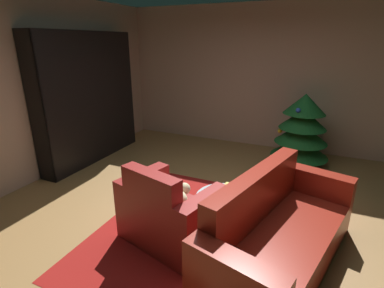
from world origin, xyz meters
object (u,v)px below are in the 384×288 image
(bottle_on_table, at_px, (237,195))
(decorated_tree, at_px, (302,130))
(armchair_red, at_px, (169,215))
(couch_red, at_px, (277,235))
(coffee_table, at_px, (225,200))
(bookshelf_unit, at_px, (95,98))
(book_stack_on_table, at_px, (232,190))

(bottle_on_table, distance_m, decorated_tree, 2.56)
(armchair_red, xyz_separation_m, couch_red, (1.10, 0.14, -0.02))
(armchair_red, relative_size, coffee_table, 1.79)
(bookshelf_unit, relative_size, armchair_red, 1.91)
(coffee_table, bearing_deg, decorated_tree, 76.27)
(bottle_on_table, bearing_deg, armchair_red, -155.76)
(coffee_table, relative_size, book_stack_on_table, 2.77)
(armchair_red, distance_m, book_stack_on_table, 0.73)
(armchair_red, xyz_separation_m, book_stack_on_table, (0.55, 0.45, 0.19))
(bottle_on_table, bearing_deg, coffee_table, 146.07)
(coffee_table, bearing_deg, armchair_red, -141.70)
(coffee_table, distance_m, decorated_tree, 2.50)
(bookshelf_unit, distance_m, book_stack_on_table, 3.23)
(couch_red, bearing_deg, decorated_tree, 90.34)
(couch_red, xyz_separation_m, bottle_on_table, (-0.46, 0.15, 0.25))
(book_stack_on_table, bearing_deg, armchair_red, -140.85)
(decorated_tree, bearing_deg, book_stack_on_table, -102.80)
(bookshelf_unit, distance_m, decorated_tree, 3.67)
(bottle_on_table, bearing_deg, book_stack_on_table, 121.43)
(decorated_tree, bearing_deg, armchair_red, -111.13)
(bottle_on_table, bearing_deg, decorated_tree, 80.07)
(armchair_red, relative_size, bottle_on_table, 4.31)
(coffee_table, relative_size, bottle_on_table, 2.41)
(coffee_table, bearing_deg, bookshelf_unit, 155.65)
(bookshelf_unit, bearing_deg, book_stack_on_table, -23.03)
(decorated_tree, bearing_deg, bottle_on_table, -99.93)
(armchair_red, bearing_deg, coffee_table, 38.30)
(couch_red, height_order, book_stack_on_table, couch_red)
(coffee_table, height_order, book_stack_on_table, book_stack_on_table)
(armchair_red, relative_size, book_stack_on_table, 4.94)
(couch_red, bearing_deg, book_stack_on_table, 150.92)
(couch_red, distance_m, book_stack_on_table, 0.66)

